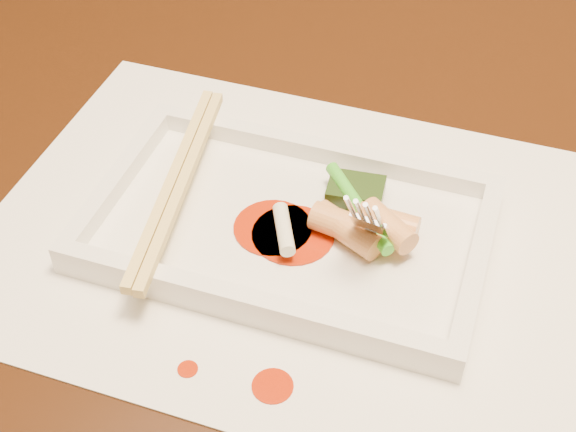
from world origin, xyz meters
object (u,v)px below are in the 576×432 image
(placemat, at_px, (288,236))
(plate_base, at_px, (288,231))
(table, at_px, (354,236))
(chopstick_a, at_px, (172,180))
(fork, at_px, (410,146))

(placemat, xyz_separation_m, plate_base, (0.00, 0.00, 0.00))
(table, xyz_separation_m, plate_base, (-0.02, -0.11, 0.11))
(plate_base, distance_m, chopstick_a, 0.08)
(plate_base, bearing_deg, chopstick_a, 180.00)
(placemat, height_order, chopstick_a, chopstick_a)
(table, relative_size, plate_base, 5.38)
(plate_base, xyz_separation_m, fork, (0.07, 0.02, 0.08))
(placemat, bearing_deg, fork, 14.42)
(placemat, bearing_deg, chopstick_a, 180.00)
(table, height_order, chopstick_a, chopstick_a)
(fork, bearing_deg, chopstick_a, -173.25)
(table, xyz_separation_m, chopstick_a, (-0.10, -0.11, 0.13))
(table, bearing_deg, plate_base, -100.75)
(plate_base, xyz_separation_m, chopstick_a, (-0.08, 0.00, 0.02))
(table, distance_m, placemat, 0.15)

